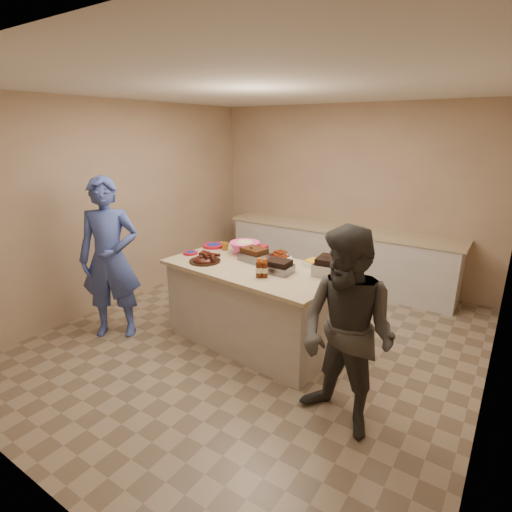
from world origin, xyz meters
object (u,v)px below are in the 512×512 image
Objects in this scene: guest_gray at (340,424)px; mustard_bottle at (247,256)px; rib_platter at (205,262)px; plastic_cup at (225,250)px; guest_blue at (118,332)px; roasting_pan at (330,274)px; island at (254,341)px; bbq_bottle_b at (264,277)px; bbq_bottle_a at (259,277)px; coleslaw_bowl at (245,254)px.

mustard_bottle is at bearing 164.57° from guest_gray.
plastic_cup is (-0.10, 0.49, 0.00)m from rib_platter.
mustard_bottle is 0.38m from plastic_cup.
guest_blue is at bearing -128.32° from plastic_cup.
roasting_pan is at bearing -3.76° from plastic_cup.
mustard_bottle reaches higher than guest_blue.
plastic_cup is (-0.63, 0.31, 0.91)m from island.
bbq_bottle_b reaches higher than guest_blue.
bbq_bottle_b is (0.04, 0.03, 0.00)m from bbq_bottle_a.
bbq_bottle_a is (0.24, -0.26, 0.91)m from island.
guest_blue is at bearing -164.22° from bbq_bottle_a.
bbq_bottle_a is 1.04m from plastic_cup.
mustard_bottle is (-0.50, 0.50, 0.00)m from bbq_bottle_a.
rib_platter is 1.12× the size of roasting_pan.
coleslaw_bowl is (0.19, 0.50, 0.00)m from rib_platter.
roasting_pan is 0.19× the size of guest_gray.
mustard_bottle reaches higher than plastic_cup.
coleslaw_bowl reaches higher than rib_platter.
guest_blue is (-1.70, -0.48, -0.91)m from bbq_bottle_a.
rib_platter reaches higher than mustard_bottle.
coleslaw_bowl is at bearing 1.34° from plastic_cup.
coleslaw_bowl is at bearing 139.06° from bbq_bottle_b.
guest_blue is at bearing -148.18° from island.
bbq_bottle_a reaches higher than rib_platter.
guest_gray is (0.56, -0.95, -0.91)m from roasting_pan.
guest_gray is at bearing -31.01° from mustard_bottle.
roasting_pan and mustard_bottle have the same top height.
bbq_bottle_a is 0.70m from mustard_bottle.
bbq_bottle_b is 0.72m from mustard_bottle.
bbq_bottle_a reaches higher than guest_blue.
mustard_bottle is at bearing 56.46° from rib_platter.
bbq_bottle_a is 1.61× the size of mustard_bottle.
bbq_bottle_a is at bearing -20.07° from guest_blue.
coleslaw_bowl reaches higher than mustard_bottle.
coleslaw_bowl is at bearing 141.94° from island.
guest_gray reaches higher than guest_blue.
coleslaw_bowl reaches higher than plastic_cup.
plastic_cup is (-0.29, -0.01, 0.00)m from coleslaw_bowl.
rib_platter is 0.19× the size of guest_blue.
coleslaw_bowl is at bearing 163.88° from guest_gray.
roasting_pan is (1.34, 0.40, 0.00)m from rib_platter.
island is 9.51× the size of bbq_bottle_a.
roasting_pan is 2.50× the size of mustard_bottle.
bbq_bottle_b is at bearing -33.38° from island.
plastic_cup is (-0.37, 0.07, 0.00)m from mustard_bottle.
rib_platter is 1.81× the size of bbq_bottle_b.
guest_gray is at bearing -66.21° from roasting_pan.
guest_blue is (-1.20, -0.98, -0.91)m from mustard_bottle.
bbq_bottle_b is 1.06m from plastic_cup.
plastic_cup reaches higher than guest_gray.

